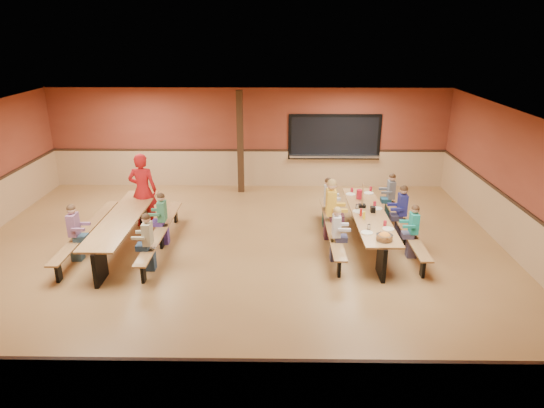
{
  "coord_description": "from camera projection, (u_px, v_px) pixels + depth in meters",
  "views": [
    {
      "loc": [
        0.93,
        -9.45,
        4.64
      ],
      "look_at": [
        0.79,
        0.14,
        1.15
      ],
      "focal_mm": 32.0,
      "sensor_mm": 36.0,
      "label": 1
    }
  ],
  "objects": [
    {
      "name": "kitchen_pass_through",
      "position": [
        334.0,
        139.0,
        14.6
      ],
      "size": [
        2.78,
        0.28,
        1.38
      ],
      "color": "black",
      "rests_on": "ground"
    },
    {
      "name": "seated_child_teal_right",
      "position": [
        413.0,
        232.0,
        10.25
      ],
      "size": [
        0.35,
        0.28,
        1.17
      ],
      "primitive_type": null,
      "color": "teal",
      "rests_on": "ground"
    },
    {
      "name": "room_envelope",
      "position": [
        235.0,
        226.0,
        10.24
      ],
      "size": [
        12.04,
        10.04,
        3.02
      ],
      "color": "brown",
      "rests_on": "ground"
    },
    {
      "name": "seated_child_grey_left",
      "position": [
        328.0,
        203.0,
        11.87
      ],
      "size": [
        0.38,
        0.31,
        1.22
      ],
      "primitive_type": null,
      "color": "silver",
      "rests_on": "ground"
    },
    {
      "name": "seated_adult_yellow",
      "position": [
        331.0,
        210.0,
        11.14
      ],
      "size": [
        0.47,
        0.38,
        1.41
      ],
      "primitive_type": null,
      "color": "gold",
      "rests_on": "ground"
    },
    {
      "name": "seated_child_navy_right",
      "position": [
        402.0,
        212.0,
        11.2
      ],
      "size": [
        0.39,
        0.32,
        1.26
      ],
      "primitive_type": null,
      "color": "navy",
      "rests_on": "ground"
    },
    {
      "name": "seated_child_tan_sec",
      "position": [
        148.0,
        242.0,
        9.7
      ],
      "size": [
        0.36,
        0.3,
        1.2
      ],
      "primitive_type": null,
      "color": "#B1AD8C",
      "rests_on": "ground"
    },
    {
      "name": "condiment_mustard",
      "position": [
        364.0,
        215.0,
        10.48
      ],
      "size": [
        0.06,
        0.06,
        0.17
      ],
      "primitive_type": "cylinder",
      "color": "yellow",
      "rests_on": "cafeteria_table_main"
    },
    {
      "name": "chip_bowl",
      "position": [
        384.0,
        237.0,
        9.43
      ],
      "size": [
        0.32,
        0.32,
        0.15
      ],
      "primitive_type": null,
      "color": "orange",
      "rests_on": "cafeteria_table_main"
    },
    {
      "name": "structural_post",
      "position": [
        240.0,
        143.0,
        14.1
      ],
      "size": [
        0.18,
        0.18,
        3.0
      ],
      "primitive_type": "cube",
      "color": "black",
      "rests_on": "ground"
    },
    {
      "name": "seated_child_purple_sec",
      "position": [
        75.0,
        233.0,
        10.11
      ],
      "size": [
        0.38,
        0.31,
        1.22
      ],
      "primitive_type": null,
      "color": "#825478",
      "rests_on": "ground"
    },
    {
      "name": "napkin_dispenser",
      "position": [
        373.0,
        209.0,
        10.88
      ],
      "size": [
        0.1,
        0.14,
        0.13
      ],
      "primitive_type": "cube",
      "color": "black",
      "rests_on": "cafeteria_table_main"
    },
    {
      "name": "place_settings",
      "position": [
        369.0,
        211.0,
        10.81
      ],
      "size": [
        0.65,
        3.3,
        0.11
      ],
      "primitive_type": null,
      "color": "beige",
      "rests_on": "cafeteria_table_main"
    },
    {
      "name": "seated_child_green_sec",
      "position": [
        163.0,
        219.0,
        10.89
      ],
      "size": [
        0.36,
        0.3,
        1.19
      ],
      "primitive_type": null,
      "color": "#377954",
      "rests_on": "ground"
    },
    {
      "name": "seated_child_white_left",
      "position": [
        336.0,
        235.0,
        10.09
      ],
      "size": [
        0.35,
        0.29,
        1.18
      ],
      "primitive_type": null,
      "color": "silver",
      "rests_on": "ground"
    },
    {
      "name": "cafeteria_table_main",
      "position": [
        368.0,
        222.0,
        10.9
      ],
      "size": [
        1.91,
        3.7,
        0.74
      ],
      "color": "#9A6C3D",
      "rests_on": "ground"
    },
    {
      "name": "ground",
      "position": [
        236.0,
        256.0,
        10.48
      ],
      "size": [
        12.0,
        12.0,
        0.0
      ],
      "primitive_type": "plane",
      "color": "olive",
      "rests_on": "ground"
    },
    {
      "name": "table_paddle",
      "position": [
        362.0,
        201.0,
        11.17
      ],
      "size": [
        0.16,
        0.16,
        0.56
      ],
      "color": "black",
      "rests_on": "cafeteria_table_main"
    },
    {
      "name": "cafeteria_table_second",
      "position": [
        123.0,
        226.0,
        10.7
      ],
      "size": [
        1.91,
        3.7,
        0.74
      ],
      "color": "#9A6C3D",
      "rests_on": "ground"
    },
    {
      "name": "punch_pitcher",
      "position": [
        360.0,
        194.0,
        11.72
      ],
      "size": [
        0.16,
        0.16,
        0.22
      ],
      "primitive_type": "cylinder",
      "color": "#B21728",
      "rests_on": "cafeteria_table_main"
    },
    {
      "name": "seated_child_char_right",
      "position": [
        391.0,
        197.0,
        12.32
      ],
      "size": [
        0.36,
        0.3,
        1.19
      ],
      "primitive_type": null,
      "color": "#585A63",
      "rests_on": "ground"
    },
    {
      "name": "standing_woman",
      "position": [
        143.0,
        190.0,
        11.79
      ],
      "size": [
        0.67,
        0.44,
        1.84
      ],
      "primitive_type": "imported",
      "rotation": [
        0.0,
        0.0,
        3.14
      ],
      "color": "#AD1316",
      "rests_on": "ground"
    },
    {
      "name": "condiment_ketchup",
      "position": [
        361.0,
        212.0,
        10.65
      ],
      "size": [
        0.06,
        0.06,
        0.17
      ],
      "primitive_type": "cylinder",
      "color": "#B2140F",
      "rests_on": "cafeteria_table_main"
    }
  ]
}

